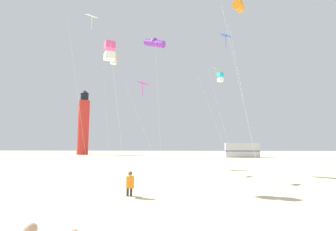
{
  "coord_description": "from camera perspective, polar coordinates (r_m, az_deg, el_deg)",
  "views": [
    {
      "loc": [
        1.5,
        -7.08,
        2.32
      ],
      "look_at": [
        0.34,
        11.0,
        4.53
      ],
      "focal_mm": 26.37,
      "sensor_mm": 36.0,
      "label": 1
    }
  ],
  "objects": [
    {
      "name": "ground",
      "position": [
        7.6,
        -8.7,
        -24.67
      ],
      "size": [
        200.0,
        200.0,
        0.0
      ],
      "primitive_type": "plane",
      "color": "beige"
    },
    {
      "name": "kite_flyer_standing",
      "position": [
        11.74,
        -8.8,
        -15.24
      ],
      "size": [
        0.43,
        0.56,
        1.16
      ],
      "rotation": [
        0.0,
        0.0,
        3.43
      ],
      "color": "orange",
      "rests_on": "ground"
    },
    {
      "name": "kite_tube_violet",
      "position": [
        25.66,
        -3.14,
        16.42
      ],
      "size": [
        2.47,
        1.94,
        13.2
      ],
      "color": "silver",
      "rests_on": "ground"
    },
    {
      "name": "kite_diamond_magenta",
      "position": [
        22.94,
        -5.89,
        6.76
      ],
      "size": [
        3.26,
        2.47,
        8.27
      ],
      "color": "silver",
      "rests_on": "ground"
    },
    {
      "name": "kite_diamond_blue",
      "position": [
        23.55,
        13.51,
        16.31
      ],
      "size": [
        2.92,
        2.92,
        12.36
      ],
      "color": "silver",
      "rests_on": "ground"
    },
    {
      "name": "kite_tube_orange",
      "position": [
        23.29,
        16.01,
        23.14
      ],
      "size": [
        2.33,
        2.85,
        14.6
      ],
      "color": "silver",
      "rests_on": "ground"
    },
    {
      "name": "kite_diamond_white",
      "position": [
        24.58,
        -17.47,
        19.64
      ],
      "size": [
        2.89,
        2.51,
        14.17
      ],
      "color": "silver",
      "rests_on": "ground"
    },
    {
      "name": "kite_box_cyan",
      "position": [
        32.33,
        12.01,
        8.62
      ],
      "size": [
        3.44,
        3.31,
        11.51
      ],
      "color": "silver",
      "rests_on": "ground"
    },
    {
      "name": "kite_diamond_lime",
      "position": [
        29.27,
        11.13,
        9.62
      ],
      "size": [
        2.72,
        2.13,
        11.33
      ],
      "color": "silver",
      "rests_on": "ground"
    },
    {
      "name": "kite_box_rainbow",
      "position": [
        16.3,
        -13.33,
        14.28
      ],
      "size": [
        1.5,
        1.5,
        8.76
      ],
      "color": "silver",
      "rests_on": "ground"
    },
    {
      "name": "kite_box_gold",
      "position": [
        31.25,
        -12.46,
        12.49
      ],
      "size": [
        1.64,
        1.64,
        13.24
      ],
      "color": "silver",
      "rests_on": "ground"
    },
    {
      "name": "lighthouse_distant",
      "position": [
        67.42,
        -18.96,
        -1.88
      ],
      "size": [
        2.8,
        2.8,
        16.8
      ],
      "color": "red",
      "rests_on": "ground"
    },
    {
      "name": "rv_van_silver",
      "position": [
        51.16,
        16.7,
        -7.7
      ],
      "size": [
        6.6,
        2.84,
        2.8
      ],
      "rotation": [
        0.0,
        0.0,
        -0.08
      ],
      "color": "#B7BABF",
      "rests_on": "ground"
    }
  ]
}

